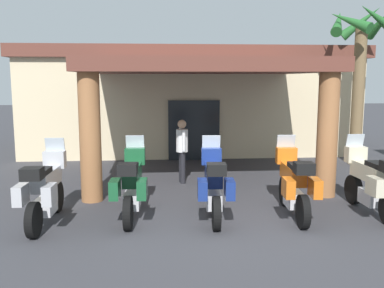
# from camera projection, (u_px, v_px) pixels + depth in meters

# --- Properties ---
(ground_plane) EXTENTS (80.00, 80.00, 0.00)m
(ground_plane) POSITION_uv_depth(u_px,v_px,m) (221.00, 218.00, 8.92)
(ground_plane) COLOR #38383D
(motel_building) EXTENTS (12.78, 11.64, 4.01)m
(motel_building) POSITION_uv_depth(u_px,v_px,m) (189.00, 98.00, 17.79)
(motel_building) COLOR beige
(motel_building) RESTS_ON ground_plane
(motorcycle_silver) EXTENTS (0.72, 2.21, 1.61)m
(motorcycle_silver) POSITION_uv_depth(u_px,v_px,m) (45.00, 190.00, 8.47)
(motorcycle_silver) COLOR black
(motorcycle_silver) RESTS_ON ground_plane
(motorcycle_green) EXTENTS (0.72, 2.21, 1.61)m
(motorcycle_green) POSITION_uv_depth(u_px,v_px,m) (132.00, 185.00, 8.87)
(motorcycle_green) COLOR black
(motorcycle_green) RESTS_ON ground_plane
(motorcycle_blue) EXTENTS (0.72, 2.21, 1.61)m
(motorcycle_blue) POSITION_uv_depth(u_px,v_px,m) (214.00, 185.00, 8.86)
(motorcycle_blue) COLOR black
(motorcycle_blue) RESTS_ON ground_plane
(motorcycle_orange) EXTENTS (0.73, 2.21, 1.61)m
(motorcycle_orange) POSITION_uv_depth(u_px,v_px,m) (294.00, 184.00, 8.96)
(motorcycle_orange) COLOR black
(motorcycle_orange) RESTS_ON ground_plane
(motorcycle_cream) EXTENTS (0.71, 2.21, 1.61)m
(motorcycle_cream) POSITION_uv_depth(u_px,v_px,m) (372.00, 182.00, 9.09)
(motorcycle_cream) COLOR black
(motorcycle_cream) RESTS_ON ground_plane
(pedestrian) EXTENTS (0.32, 0.52, 1.74)m
(pedestrian) POSITION_uv_depth(u_px,v_px,m) (182.00, 146.00, 11.84)
(pedestrian) COLOR black
(pedestrian) RESTS_ON ground_plane
(palm_tree_near_portico) EXTENTS (2.19, 2.23, 5.32)m
(palm_tree_near_portico) POSITION_uv_depth(u_px,v_px,m) (360.00, 53.00, 14.02)
(palm_tree_near_portico) COLOR brown
(palm_tree_near_portico) RESTS_ON ground_plane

